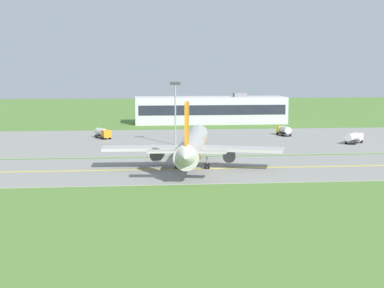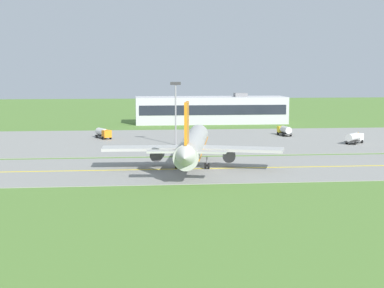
{
  "view_description": "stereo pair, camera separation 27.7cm",
  "coord_description": "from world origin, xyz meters",
  "px_view_note": "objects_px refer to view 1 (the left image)",
  "views": [
    {
      "loc": [
        -15.12,
        -103.98,
        17.85
      ],
      "look_at": [
        -3.88,
        4.2,
        4.0
      ],
      "focal_mm": 55.86,
      "sensor_mm": 36.0,
      "label": 1
    },
    {
      "loc": [
        -14.84,
        -104.01,
        17.85
      ],
      "look_at": [
        -3.88,
        4.2,
        4.0
      ],
      "focal_mm": 55.86,
      "sensor_mm": 36.0,
      "label": 2
    }
  ],
  "objects_px": {
    "airplane_lead": "(193,145)",
    "apron_light_mast": "(175,105)",
    "service_truck_baggage": "(284,130)",
    "service_truck_catering": "(103,133)",
    "service_truck_fuel": "(354,138)"
  },
  "relations": [
    {
      "from": "service_truck_baggage",
      "to": "airplane_lead",
      "type": "bearing_deg",
      "value": -121.43
    },
    {
      "from": "service_truck_fuel",
      "to": "apron_light_mast",
      "type": "xyz_separation_m",
      "value": [
        -42.21,
        1.93,
        7.79
      ]
    },
    {
      "from": "service_truck_catering",
      "to": "service_truck_fuel",
      "type": "bearing_deg",
      "value": -15.41
    },
    {
      "from": "service_truck_fuel",
      "to": "apron_light_mast",
      "type": "distance_m",
      "value": 42.97
    },
    {
      "from": "apron_light_mast",
      "to": "service_truck_catering",
      "type": "bearing_deg",
      "value": 140.16
    },
    {
      "from": "service_truck_baggage",
      "to": "apron_light_mast",
      "type": "height_order",
      "value": "apron_light_mast"
    },
    {
      "from": "service_truck_catering",
      "to": "apron_light_mast",
      "type": "relative_size",
      "value": 0.43
    },
    {
      "from": "airplane_lead",
      "to": "service_truck_baggage",
      "type": "bearing_deg",
      "value": 58.57
    },
    {
      "from": "service_truck_catering",
      "to": "apron_light_mast",
      "type": "xyz_separation_m",
      "value": [
        17.37,
        -14.49,
        7.79
      ]
    },
    {
      "from": "airplane_lead",
      "to": "service_truck_baggage",
      "type": "distance_m",
      "value": 56.24
    },
    {
      "from": "airplane_lead",
      "to": "apron_light_mast",
      "type": "xyz_separation_m",
      "value": [
        -0.76,
        31.7,
        5.19
      ]
    },
    {
      "from": "service_truck_catering",
      "to": "service_truck_baggage",
      "type": "bearing_deg",
      "value": 2.11
    },
    {
      "from": "service_truck_baggage",
      "to": "service_truck_catering",
      "type": "bearing_deg",
      "value": -177.89
    },
    {
      "from": "service_truck_baggage",
      "to": "service_truck_catering",
      "type": "distance_m",
      "value": 47.46
    },
    {
      "from": "service_truck_fuel",
      "to": "service_truck_catering",
      "type": "height_order",
      "value": "same"
    }
  ]
}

